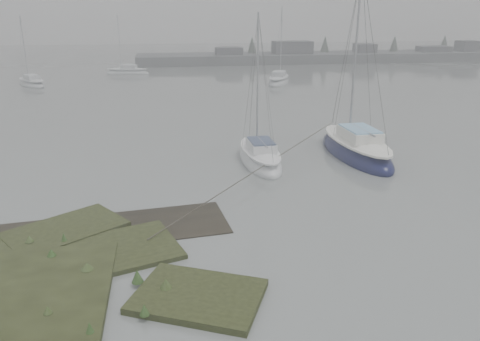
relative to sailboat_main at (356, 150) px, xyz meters
name	(u,v)px	position (x,y,z in m)	size (l,w,h in m)	color
ground	(166,103)	(-10.33, 18.02, -0.33)	(160.00, 160.00, 0.00)	slate
far_shoreline	(332,56)	(16.51, 49.91, 0.52)	(60.00, 8.00, 4.15)	#4C4F51
sailboat_main	(356,150)	(0.00, 0.00, 0.00)	(2.80, 7.73, 10.78)	#0C0E37
sailboat_white	(260,158)	(-5.57, -0.35, -0.08)	(2.10, 5.94, 8.30)	silver
sailboat_far_a	(32,84)	(-24.65, 30.36, -0.09)	(4.65, 5.67, 7.90)	#ADB2B6
sailboat_far_b	(279,81)	(2.39, 27.85, -0.06)	(4.41, 6.55, 8.83)	#A2A7AA
sailboat_far_c	(127,72)	(-14.98, 38.81, -0.09)	(5.84, 2.97, 7.88)	silver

